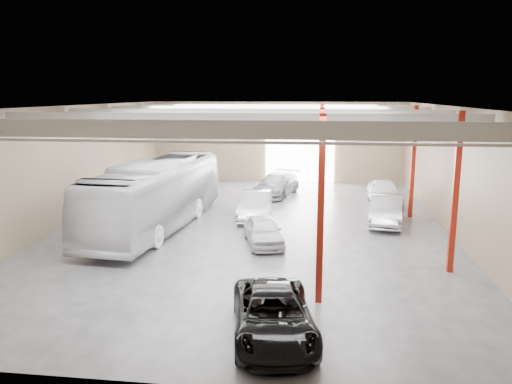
% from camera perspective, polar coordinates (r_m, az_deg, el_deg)
% --- Properties ---
extents(depot_shell, '(22.12, 32.12, 7.06)m').
position_cam_1_polar(depot_shell, '(28.58, 0.08, 5.74)').
color(depot_shell, '#404044').
rests_on(depot_shell, ground).
extents(coach_bus, '(4.38, 14.35, 3.94)m').
position_cam_1_polar(coach_bus, '(29.30, -11.24, -0.29)').
color(coach_bus, silver).
rests_on(coach_bus, ground).
extents(black_sedan, '(3.42, 5.79, 1.51)m').
position_cam_1_polar(black_sedan, '(16.34, 1.99, -13.90)').
color(black_sedan, black).
rests_on(black_sedan, ground).
extents(car_row_a, '(2.81, 4.59, 1.46)m').
position_cam_1_polar(car_row_a, '(25.85, 0.84, -4.43)').
color(car_row_a, silver).
rests_on(car_row_a, ground).
extents(car_row_b, '(1.88, 5.13, 1.68)m').
position_cam_1_polar(car_row_b, '(31.10, -0.13, -1.54)').
color(car_row_b, silver).
rests_on(car_row_b, ground).
extents(car_row_c, '(3.68, 6.22, 1.69)m').
position_cam_1_polar(car_row_c, '(38.28, 2.37, 0.87)').
color(car_row_c, gray).
rests_on(car_row_c, ground).
extents(car_right_near, '(2.52, 5.43, 1.72)m').
position_cam_1_polar(car_right_near, '(30.78, 14.61, -2.00)').
color(car_right_near, '#BAB9BE').
rests_on(car_right_near, ground).
extents(car_right_far, '(2.24, 5.10, 1.71)m').
position_cam_1_polar(car_right_far, '(36.23, 14.44, -0.05)').
color(car_right_far, white).
rests_on(car_right_far, ground).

